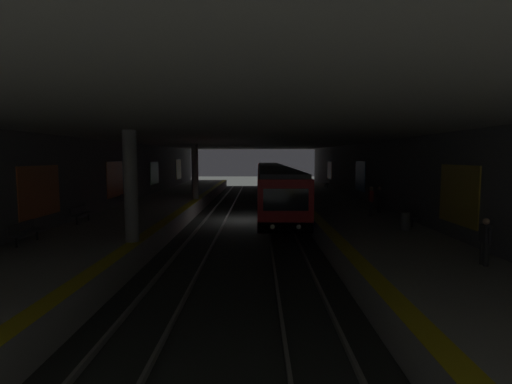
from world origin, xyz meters
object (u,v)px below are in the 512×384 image
Objects in this scene: bench_right_near at (25,231)px; person_waiting_near at (485,240)px; bench_left_mid at (327,183)px; person_standing_far at (379,198)px; person_walking_mid at (371,200)px; bench_right_far at (127,198)px; trash_bin at (405,221)px; pillar_far at (195,171)px; bench_left_near at (409,215)px; bench_right_mid at (81,213)px; metro_train at (272,181)px; pillar_near at (131,186)px.

bench_right_near is 1.11× the size of person_waiting_near.
person_standing_far is (-18.93, 0.13, 0.35)m from bench_left_mid.
person_standing_far is at bearing -31.98° from person_walking_mid.
bench_left_mid is 1.05× the size of person_standing_far.
bench_left_mid is 1.11× the size of person_waiting_near.
person_standing_far reaches higher than bench_right_far.
trash_bin is at bearing -80.01° from bench_right_near.
pillar_far reaches higher than bench_left_mid.
bench_left_near is at bearing -3.38° from person_waiting_near.
bench_left_mid is 2.00× the size of trash_bin.
bench_right_mid is 2.00× the size of trash_bin.
person_walking_mid is at bearing -107.03° from bench_right_far.
trash_bin is (-24.75, 0.73, -0.10)m from bench_left_mid.
person_standing_far is (-7.46, -12.76, -1.40)m from pillar_far.
bench_left_near is 1.05× the size of person_standing_far.
bench_left_near is 1.00× the size of bench_right_far.
bench_right_mid is 16.10m from person_walking_mid.
person_waiting_near is 0.94× the size of person_standing_far.
bench_right_near is at bearing 165.49° from pillar_far.
bench_right_near and bench_right_far have the same top height.
metro_train is 15.81m from bench_right_far.
person_standing_far is at bearing -1.50° from person_waiting_near.
metro_train is 23.41× the size of bench_right_near.
pillar_near is 12.99m from person_waiting_near.
person_standing_far is (-14.87, -6.21, -0.10)m from metro_train.
person_standing_far is (8.70, -16.94, 0.35)m from bench_right_near.
person_standing_far reaches higher than person_waiting_near.
person_waiting_near is 1.80× the size of trash_bin.
pillar_near is 2.98× the size of person_waiting_near.
bench_left_near is at bearing 180.00° from bench_left_mid.
bench_right_far is 18.70m from trash_bin.
bench_right_far is at bearing 135.02° from pillar_far.
person_standing_far is (-3.28, -16.94, 0.35)m from bench_right_far.
bench_right_far is 1.05× the size of person_standing_far.
person_walking_mid reaches higher than bench_right_near.
bench_right_near is 19.05m from person_standing_far.
bench_right_near is 1.00× the size of bench_right_mid.
metro_train is at bearing 22.66° from person_standing_far.
bench_left_mid and bench_right_far have the same top height.
bench_left_mid is 23.16m from bench_right_far.
person_standing_far is (11.68, -0.31, 0.06)m from person_waiting_near.
pillar_near is 2.60× the size of person_walking_mid.
metro_train is 21.58m from bench_right_mid.
person_waiting_near is 0.87× the size of person_walking_mid.
pillar_near is 15.28m from person_standing_far.
bench_right_near is at bearing 180.00° from bench_right_far.
metro_train is (23.17, -6.55, -1.30)m from pillar_near.
person_waiting_near reaches higher than bench_left_mid.
pillar_near is at bearing 164.21° from metro_train.
person_waiting_near is (-7.84, -16.64, 0.30)m from bench_right_mid.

